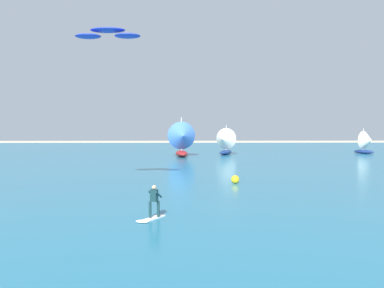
{
  "coord_description": "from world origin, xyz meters",
  "views": [
    {
      "loc": [
        -1.18,
        -4.34,
        4.86
      ],
      "look_at": [
        -0.82,
        18.37,
        3.72
      ],
      "focal_mm": 39.13,
      "sensor_mm": 36.0,
      "label": 1
    }
  ],
  "objects_px": {
    "sailboat_heeled_over": "(224,141)",
    "marker_buoy": "(235,179)",
    "kite": "(108,34)",
    "sailboat_outermost": "(367,142)",
    "sailboat_near_shore": "(182,139)",
    "kitesurfer": "(152,207)"
  },
  "relations": [
    {
      "from": "sailboat_outermost",
      "to": "sailboat_near_shore",
      "type": "relative_size",
      "value": 0.71
    },
    {
      "from": "kite",
      "to": "marker_buoy",
      "type": "height_order",
      "value": "kite"
    },
    {
      "from": "kitesurfer",
      "to": "sailboat_near_shore",
      "type": "xyz_separation_m",
      "value": [
        1.21,
        37.89,
        1.95
      ]
    },
    {
      "from": "kite",
      "to": "kitesurfer",
      "type": "bearing_deg",
      "value": -67.56
    },
    {
      "from": "marker_buoy",
      "to": "sailboat_heeled_over",
      "type": "bearing_deg",
      "value": 86.3
    },
    {
      "from": "kite",
      "to": "sailboat_near_shore",
      "type": "height_order",
      "value": "kite"
    },
    {
      "from": "sailboat_near_shore",
      "to": "kitesurfer",
      "type": "bearing_deg",
      "value": -91.83
    },
    {
      "from": "kite",
      "to": "sailboat_near_shore",
      "type": "xyz_separation_m",
      "value": [
        4.99,
        28.75,
        -8.47
      ]
    },
    {
      "from": "kite",
      "to": "sailboat_heeled_over",
      "type": "height_order",
      "value": "kite"
    },
    {
      "from": "sailboat_outermost",
      "to": "marker_buoy",
      "type": "xyz_separation_m",
      "value": [
        -24.05,
        -31.16,
        -1.49
      ]
    },
    {
      "from": "sailboat_near_shore",
      "to": "kite",
      "type": "bearing_deg",
      "value": -99.85
    },
    {
      "from": "sailboat_heeled_over",
      "to": "marker_buoy",
      "type": "bearing_deg",
      "value": -93.7
    },
    {
      "from": "sailboat_outermost",
      "to": "sailboat_near_shore",
      "type": "height_order",
      "value": "sailboat_near_shore"
    },
    {
      "from": "sailboat_outermost",
      "to": "sailboat_near_shore",
      "type": "distance_m",
      "value": 28.94
    },
    {
      "from": "sailboat_near_shore",
      "to": "sailboat_heeled_over",
      "type": "distance_m",
      "value": 7.35
    },
    {
      "from": "kitesurfer",
      "to": "marker_buoy",
      "type": "relative_size",
      "value": 3.05
    },
    {
      "from": "marker_buoy",
      "to": "sailboat_outermost",
      "type": "bearing_deg",
      "value": 52.34
    },
    {
      "from": "sailboat_outermost",
      "to": "sailboat_heeled_over",
      "type": "height_order",
      "value": "sailboat_heeled_over"
    },
    {
      "from": "marker_buoy",
      "to": "sailboat_near_shore",
      "type": "bearing_deg",
      "value": 99.64
    },
    {
      "from": "kitesurfer",
      "to": "sailboat_heeled_over",
      "type": "distance_m",
      "value": 42.37
    },
    {
      "from": "sailboat_outermost",
      "to": "sailboat_heeled_over",
      "type": "xyz_separation_m",
      "value": [
        -22.14,
        -1.63,
        0.24
      ]
    },
    {
      "from": "kite",
      "to": "sailboat_outermost",
      "type": "relative_size",
      "value": 1.19
    }
  ]
}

